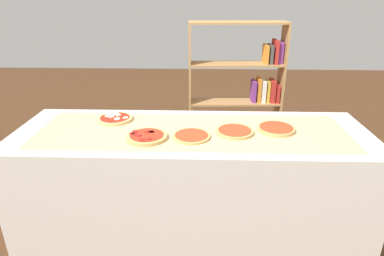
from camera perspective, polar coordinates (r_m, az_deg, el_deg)
ground_plane at (r=2.59m, az=-0.00°, el=-19.90°), size 12.00×12.00×0.00m
counter at (r=2.30m, az=-0.00°, el=-11.29°), size 2.24×0.76×0.93m
parchment_paper at (r=2.07m, az=-0.00°, el=-0.48°), size 1.93×0.60×0.00m
pizza_mozzarella_0 at (r=2.30m, az=-13.23°, el=1.60°), size 0.24×0.24×0.03m
pizza_pepperoni_1 at (r=1.98m, az=-7.86°, el=-1.48°), size 0.24×0.24×0.03m
pizza_plain_2 at (r=1.97m, az=-0.10°, el=-1.40°), size 0.23×0.23×0.02m
pizza_plain_3 at (r=2.05m, az=7.40°, el=-0.59°), size 0.23×0.23×0.02m
pizza_plain_4 at (r=2.14m, az=14.38°, el=-0.11°), size 0.23×0.23×0.02m
bookshelf at (r=3.27m, az=9.51°, el=3.84°), size 0.90×0.27×1.50m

